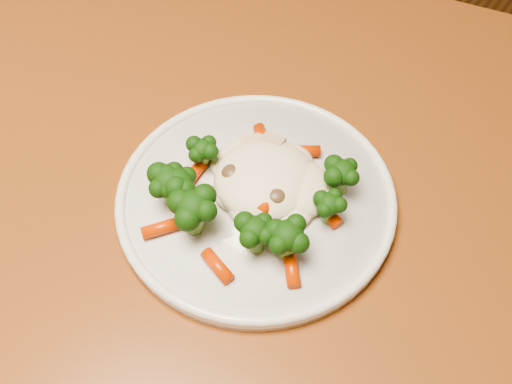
% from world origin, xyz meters
% --- Properties ---
extents(dining_table, '(1.40, 1.09, 0.75)m').
position_xyz_m(dining_table, '(-0.26, -0.09, 0.66)').
color(dining_table, brown).
rests_on(dining_table, ground).
extents(plate, '(0.26, 0.26, 0.01)m').
position_xyz_m(plate, '(-0.24, -0.05, 0.76)').
color(plate, white).
rests_on(plate, dining_table).
extents(meal, '(0.17, 0.18, 0.05)m').
position_xyz_m(meal, '(-0.24, -0.06, 0.78)').
color(meal, '#F9ECC7').
rests_on(meal, plate).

